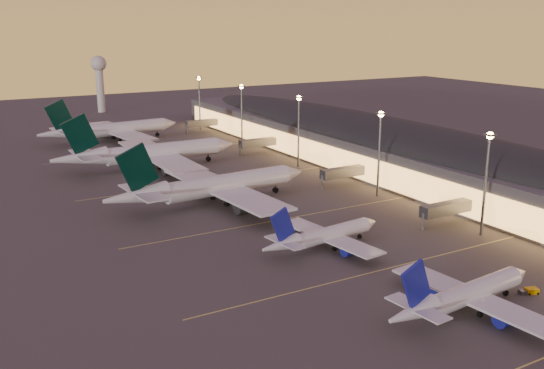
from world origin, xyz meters
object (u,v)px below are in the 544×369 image
Objects in this scene: airliner_narrow_north at (323,236)px; airliner_wide_near at (212,187)px; radar_tower at (99,74)px; airliner_wide_far at (111,130)px; baggage_tug_a at (529,291)px; airliner_wide_mid at (148,153)px; airliner_narrow_south at (464,296)px.

airliner_wide_near is (-7.44, 45.51, 2.09)m from airliner_narrow_north.
radar_tower is at bearing 79.86° from airliner_wide_near.
airliner_wide_far is at bearing -102.03° from radar_tower.
radar_tower reaches higher than baggage_tug_a.
airliner_wide_near is 1.97× the size of radar_tower.
airliner_wide_near is 52.23m from airliner_wide_mid.
airliner_wide_mid reaches higher than airliner_wide_near.
airliner_wide_far is (1.05, 109.54, -0.05)m from airliner_wide_near.
baggage_tug_a is (28.61, -85.40, -4.75)m from airliner_wide_near.
airliner_wide_mid is (-8.81, 97.72, 2.39)m from airliner_narrow_north.
airliner_wide_near is 1.01× the size of airliner_wide_far.
airliner_narrow_south is 1.09× the size of airliner_narrow_north.
airliner_wide_far is (-6.39, 155.04, 2.03)m from airliner_narrow_north.
airliner_wide_far is 15.79× the size of baggage_tug_a.
airliner_narrow_north is 0.54× the size of airliner_wide_near.
airliner_narrow_south is 9.32× the size of baggage_tug_a.
airliner_narrow_south is 0.58× the size of airliner_wide_near.
airliner_narrow_south is 85.53m from airliner_wide_near.
airliner_wide_mid is 57.38m from airliner_wide_far.
airliner_wide_far reaches higher than airliner_narrow_south.
airliner_narrow_north is 155.19m from airliner_wide_far.
airliner_narrow_north is 0.51× the size of airliner_wide_mid.
airliner_wide_far is 1.95× the size of radar_tower.
airliner_wide_mid is 16.80× the size of baggage_tug_a.
radar_tower reaches higher than airliner_wide_mid.
baggage_tug_a is at bearing -7.01° from airliner_narrow_south.
airliner_narrow_north is at bearing -85.14° from airliner_wide_mid.
radar_tower is 289.23m from baggage_tug_a.
airliner_wide_near reaches higher than airliner_narrow_north.
airliner_narrow_south is 288.49m from radar_tower.
airliner_wide_mid reaches higher than airliner_narrow_south.
airliner_wide_near reaches higher than airliner_narrow_south.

